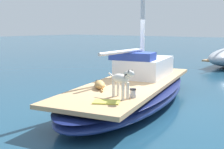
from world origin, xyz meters
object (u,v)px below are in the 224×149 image
Objects in this scene: sailboat_main at (132,92)px; coiled_rope at (100,85)px; deck_winch at (133,93)px; deck_towel at (106,102)px; dog_tan at (100,84)px; dog_white at (122,80)px.

coiled_rope is at bearing -107.95° from sailboat_main.
deck_winch is 0.65× the size of coiled_rope.
deck_winch is 0.76m from deck_towel.
dog_white reaches higher than dog_tan.
dog_white is (0.89, -1.84, 0.75)m from sailboat_main.
dog_tan is 0.81× the size of dog_white.
dog_tan is 1.29m from deck_winch.
sailboat_main is 36.16× the size of deck_winch.
deck_winch is at bearing -56.89° from sailboat_main.
deck_towel is (0.85, -2.36, 0.34)m from sailboat_main.
deck_winch reaches higher than coiled_rope.
coiled_rope is at bearing 127.43° from dog_tan.
coiled_rope is at bearing 148.75° from dog_white.
sailboat_main is 2.18m from dog_white.
sailboat_main is at bearing 109.83° from deck_towel.
deck_towel is at bearing -94.60° from dog_white.
dog_white is 1.51m from coiled_rope.
deck_winch is (1.25, -0.33, -0.01)m from dog_tan.
deck_towel is at bearing -70.17° from sailboat_main.
dog_tan is 3.54× the size of deck_winch.
dog_tan is at bearing -97.90° from sailboat_main.
dog_white is 2.82× the size of coiled_rope.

